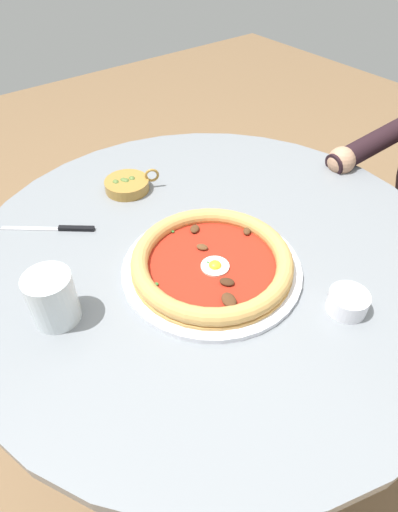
{
  "coord_description": "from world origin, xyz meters",
  "views": [
    {
      "loc": [
        -0.49,
        0.41,
        1.31
      ],
      "look_at": [
        0.0,
        0.03,
        0.74
      ],
      "focal_mm": 29.87,
      "sensor_mm": 36.0,
      "label": 1
    }
  ],
  "objects_px": {
    "ramekin_capers": "(348,301)",
    "pizza_on_plate": "(212,263)",
    "dining_table": "(210,308)",
    "steak_knife": "(62,228)",
    "olive_pan": "(127,185)",
    "water_glass": "(53,300)"
  },
  "relations": [
    {
      "from": "water_glass",
      "to": "olive_pan",
      "type": "xyz_separation_m",
      "value": [
        0.26,
        -0.29,
        -0.03
      ]
    },
    {
      "from": "steak_knife",
      "to": "dining_table",
      "type": "bearing_deg",
      "value": -137.82
    },
    {
      "from": "dining_table",
      "to": "ramekin_capers",
      "type": "height_order",
      "value": "ramekin_capers"
    },
    {
      "from": "pizza_on_plate",
      "to": "olive_pan",
      "type": "xyz_separation_m",
      "value": [
        0.33,
        -0.01,
        -0.01
      ]
    },
    {
      "from": "olive_pan",
      "to": "pizza_on_plate",
      "type": "bearing_deg",
      "value": 177.49
    },
    {
      "from": "steak_knife",
      "to": "ramekin_capers",
      "type": "height_order",
      "value": "ramekin_capers"
    },
    {
      "from": "pizza_on_plate",
      "to": "steak_knife",
      "type": "height_order",
      "value": "pizza_on_plate"
    },
    {
      "from": "steak_knife",
      "to": "water_glass",
      "type": "bearing_deg",
      "value": 154.23
    },
    {
      "from": "dining_table",
      "to": "steak_knife",
      "type": "xyz_separation_m",
      "value": [
        0.24,
        0.21,
        0.19
      ]
    },
    {
      "from": "steak_knife",
      "to": "pizza_on_plate",
      "type": "bearing_deg",
      "value": -149.03
    },
    {
      "from": "ramekin_capers",
      "to": "pizza_on_plate",
      "type": "bearing_deg",
      "value": 29.75
    },
    {
      "from": "dining_table",
      "to": "olive_pan",
      "type": "distance_m",
      "value": 0.35
    },
    {
      "from": "olive_pan",
      "to": "steak_knife",
      "type": "bearing_deg",
      "value": 103.36
    },
    {
      "from": "steak_knife",
      "to": "ramekin_capers",
      "type": "relative_size",
      "value": 2.3
    },
    {
      "from": "steak_knife",
      "to": "ramekin_capers",
      "type": "bearing_deg",
      "value": -149.55
    },
    {
      "from": "dining_table",
      "to": "ramekin_capers",
      "type": "xyz_separation_m",
      "value": [
        -0.27,
        -0.08,
        0.21
      ]
    },
    {
      "from": "dining_table",
      "to": "steak_knife",
      "type": "bearing_deg",
      "value": 42.18
    },
    {
      "from": "steak_knife",
      "to": "ramekin_capers",
      "type": "xyz_separation_m",
      "value": [
        -0.5,
        -0.3,
        0.02
      ]
    },
    {
      "from": "dining_table",
      "to": "steak_knife",
      "type": "distance_m",
      "value": 0.37
    },
    {
      "from": "pizza_on_plate",
      "to": "ramekin_capers",
      "type": "bearing_deg",
      "value": -150.25
    },
    {
      "from": "pizza_on_plate",
      "to": "ramekin_capers",
      "type": "distance_m",
      "value": 0.25
    },
    {
      "from": "dining_table",
      "to": "pizza_on_plate",
      "type": "bearing_deg",
      "value": 141.89
    }
  ]
}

